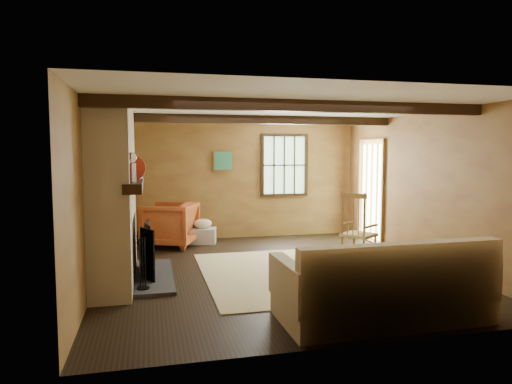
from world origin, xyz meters
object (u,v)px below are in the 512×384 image
object	(u,v)px
laundry_basket	(203,236)
armchair	(170,225)
sofa	(384,290)
rocking_chair	(358,232)
fireplace	(116,201)

from	to	relation	value
laundry_basket	armchair	distance (m)	0.70
sofa	rocking_chair	bearing A→B (deg)	69.32
armchair	rocking_chair	bearing A→B (deg)	78.73
laundry_basket	armchair	world-z (taller)	armchair
sofa	laundry_basket	xyz separation A→B (m)	(-1.40, 4.52, -0.17)
armchair	laundry_basket	bearing A→B (deg)	126.45
fireplace	sofa	size ratio (longest dim) A/B	1.08
rocking_chair	armchair	distance (m)	3.48
fireplace	rocking_chair	world-z (taller)	fireplace
fireplace	armchair	bearing A→B (deg)	69.22
fireplace	armchair	xyz separation A→B (m)	(0.81, 2.14, -0.69)
rocking_chair	armchair	bearing A→B (deg)	20.87
rocking_chair	armchair	xyz separation A→B (m)	(-2.90, 1.92, -0.06)
fireplace	sofa	distance (m)	3.69
rocking_chair	sofa	xyz separation A→B (m)	(-0.86, -2.43, -0.16)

